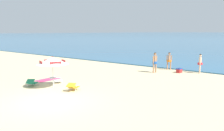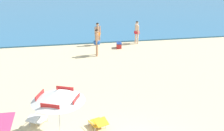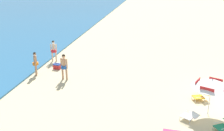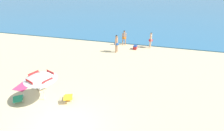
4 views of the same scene
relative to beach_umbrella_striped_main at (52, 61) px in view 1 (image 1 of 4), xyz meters
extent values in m
plane|color=#CCB78C|center=(2.29, -1.96, -1.77)|extent=(800.00, 800.00, 0.00)
cylinder|color=silver|center=(0.00, 0.00, -0.77)|extent=(0.04, 0.04, 1.99)
cone|color=white|center=(0.00, 0.00, 0.00)|extent=(2.63, 2.63, 0.47)
cube|color=red|center=(0.28, 0.67, -0.10)|extent=(0.67, 0.30, 0.25)
cube|color=red|center=(-0.67, 0.28, -0.10)|extent=(0.30, 0.67, 0.25)
cube|color=red|center=(-0.28, -0.67, -0.10)|extent=(0.67, 0.30, 0.25)
cube|color=red|center=(0.67, -0.28, -0.10)|extent=(0.30, 0.67, 0.25)
sphere|color=red|center=(0.00, 0.00, 0.26)|extent=(0.06, 0.06, 0.06)
cube|color=gold|center=(1.48, 0.42, -1.57)|extent=(0.70, 0.75, 0.04)
cube|color=gold|center=(1.61, 0.08, -1.35)|extent=(0.61, 0.56, 0.18)
cylinder|color=silver|center=(1.15, 0.60, -1.68)|extent=(0.03, 0.03, 0.18)
cylinder|color=silver|center=(1.61, 0.78, -1.68)|extent=(0.03, 0.03, 0.18)
cylinder|color=silver|center=(1.35, 0.07, -1.68)|extent=(0.03, 0.03, 0.18)
cylinder|color=silver|center=(1.81, 0.25, -1.68)|extent=(0.03, 0.03, 0.18)
cylinder|color=silver|center=(1.22, 0.32, -1.45)|extent=(0.22, 0.51, 0.02)
cylinder|color=silver|center=(1.74, 0.52, -1.45)|extent=(0.22, 0.51, 0.02)
cube|color=#1E7F56|center=(-1.52, -0.49, -1.57)|extent=(0.77, 0.79, 0.04)
cube|color=#1E7F56|center=(-1.30, -0.82, -1.37)|extent=(0.62, 0.59, 0.24)
cylinder|color=silver|center=(-1.89, -0.39, -1.68)|extent=(0.03, 0.03, 0.18)
cylinder|color=silver|center=(-1.48, -0.11, -1.68)|extent=(0.03, 0.03, 0.18)
cylinder|color=silver|center=(-1.57, -0.86, -1.68)|extent=(0.03, 0.03, 0.18)
cylinder|color=silver|center=(-1.16, -0.59, -1.68)|extent=(0.03, 0.03, 0.18)
cylinder|color=silver|center=(-1.76, -0.64, -1.45)|extent=(0.32, 0.46, 0.02)
cylinder|color=silver|center=(-1.29, -0.33, -1.45)|extent=(0.32, 0.46, 0.02)
cube|color=white|center=(-0.87, 1.06, -1.57)|extent=(0.75, 0.78, 0.04)
cube|color=white|center=(-1.05, 0.77, -1.34)|extent=(0.64, 0.61, 0.13)
cylinder|color=silver|center=(-0.93, 1.43, -1.68)|extent=(0.03, 0.03, 0.18)
cylinder|color=silver|center=(-0.51, 1.18, -1.68)|extent=(0.03, 0.03, 0.18)
cylinder|color=silver|center=(-1.23, 0.94, -1.68)|extent=(0.03, 0.03, 0.18)
cylinder|color=silver|center=(-0.81, 0.69, -1.68)|extent=(0.03, 0.03, 0.18)
cylinder|color=silver|center=(-1.11, 1.21, -1.45)|extent=(0.30, 0.48, 0.02)
cylinder|color=silver|center=(-0.63, 0.92, -1.45)|extent=(0.30, 0.48, 0.02)
cylinder|color=tan|center=(2.76, 11.18, -1.36)|extent=(0.12, 0.12, 0.81)
cylinder|color=tan|center=(3.03, 11.30, -1.36)|extent=(0.12, 0.12, 0.81)
cylinder|color=orange|center=(2.90, 11.24, -0.93)|extent=(0.41, 0.41, 0.17)
cylinder|color=tan|center=(2.90, 11.24, -0.66)|extent=(0.22, 0.22, 0.58)
cylinder|color=tan|center=(2.71, 11.16, -0.68)|extent=(0.09, 0.09, 0.61)
cylinder|color=tan|center=(3.08, 11.32, -0.68)|extent=(0.09, 0.09, 0.61)
sphere|color=tan|center=(2.90, 11.24, -0.23)|extent=(0.22, 0.22, 0.22)
sphere|color=black|center=(2.90, 11.24, -0.20)|extent=(0.20, 0.20, 0.20)
cylinder|color=tan|center=(2.59, 9.15, -1.33)|extent=(0.13, 0.13, 0.88)
cylinder|color=tan|center=(2.53, 8.84, -1.33)|extent=(0.13, 0.13, 0.88)
cylinder|color=#1E51A3|center=(2.56, 9.00, -0.87)|extent=(0.44, 0.44, 0.18)
cylinder|color=tan|center=(2.56, 9.00, -0.58)|extent=(0.24, 0.24, 0.62)
cylinder|color=tan|center=(2.61, 9.21, -0.60)|extent=(0.10, 0.10, 0.66)
cylinder|color=tan|center=(2.51, 8.78, -0.60)|extent=(0.10, 0.10, 0.66)
sphere|color=tan|center=(2.56, 9.00, -0.11)|extent=(0.24, 0.24, 0.24)
sphere|color=black|center=(2.56, 9.00, -0.08)|extent=(0.22, 0.22, 0.22)
cylinder|color=beige|center=(5.83, 11.01, -1.35)|extent=(0.12, 0.12, 0.82)
cylinder|color=beige|center=(5.75, 11.29, -1.35)|extent=(0.12, 0.12, 0.82)
cylinder|color=red|center=(5.79, 11.15, -0.92)|extent=(0.41, 0.41, 0.17)
cylinder|color=beige|center=(5.79, 11.15, -0.65)|extent=(0.23, 0.23, 0.58)
cylinder|color=beige|center=(5.85, 10.95, -0.67)|extent=(0.09, 0.09, 0.62)
cylinder|color=beige|center=(5.73, 11.35, -0.67)|extent=(0.09, 0.09, 0.62)
sphere|color=beige|center=(5.79, 11.15, -0.21)|extent=(0.22, 0.22, 0.22)
sphere|color=black|center=(5.79, 11.15, -0.19)|extent=(0.21, 0.21, 0.21)
cube|color=red|center=(4.29, 10.29, -1.61)|extent=(0.40, 0.52, 0.32)
cube|color=navy|center=(4.29, 10.29, -1.41)|extent=(0.41, 0.54, 0.08)
cylinder|color=black|center=(4.29, 10.29, -1.35)|extent=(0.07, 0.34, 0.02)
cube|color=#DB3866|center=(-2.41, 1.31, -1.76)|extent=(0.94, 1.82, 0.01)
camera|label=1|loc=(11.81, -8.93, 1.85)|focal=36.51mm
camera|label=2|loc=(0.24, -10.39, 5.22)|focal=49.89mm
camera|label=3|loc=(-14.04, 1.97, 5.98)|focal=46.18mm
camera|label=4|loc=(6.68, -8.35, 5.58)|focal=30.07mm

